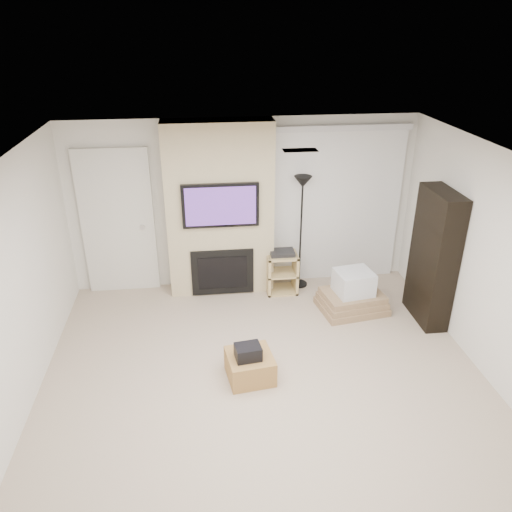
{
  "coord_description": "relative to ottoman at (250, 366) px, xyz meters",
  "views": [
    {
      "loc": [
        -0.64,
        -4.1,
        3.7
      ],
      "look_at": [
        0.0,
        1.2,
        1.15
      ],
      "focal_mm": 35.0,
      "sensor_mm": 36.0,
      "label": 1
    }
  ],
  "objects": [
    {
      "name": "floor",
      "position": [
        0.16,
        -0.42,
        -0.15
      ],
      "size": [
        5.0,
        5.5,
        0.0
      ],
      "primitive_type": "cube",
      "color": "#B9A48D",
      "rests_on": "ground"
    },
    {
      "name": "ceiling",
      "position": [
        0.16,
        -0.42,
        2.35
      ],
      "size": [
        5.0,
        5.5,
        0.0
      ],
      "primitive_type": "cube",
      "color": "white",
      "rests_on": "wall_back"
    },
    {
      "name": "wall_back",
      "position": [
        0.16,
        2.33,
        1.1
      ],
      "size": [
        5.0,
        0.0,
        2.5
      ],
      "primitive_type": "cube",
      "rotation": [
        1.57,
        0.0,
        0.0
      ],
      "color": "silver",
      "rests_on": "ground"
    },
    {
      "name": "hvac_vent",
      "position": [
        0.56,
        0.38,
        2.35
      ],
      "size": [
        0.35,
        0.18,
        0.01
      ],
      "primitive_type": "cube",
      "color": "silver",
      "rests_on": "ceiling"
    },
    {
      "name": "ottoman",
      "position": [
        0.0,
        0.0,
        0.0
      ],
      "size": [
        0.56,
        0.56,
        0.3
      ],
      "primitive_type": "cube",
      "rotation": [
        0.0,
        0.0,
        0.13
      ],
      "color": "#A2743D",
      "rests_on": "floor"
    },
    {
      "name": "black_bag",
      "position": [
        -0.02,
        -0.04,
        0.23
      ],
      "size": [
        0.31,
        0.25,
        0.16
      ],
      "primitive_type": "cube",
      "rotation": [
        0.0,
        0.0,
        0.13
      ],
      "color": "black",
      "rests_on": "ottoman"
    },
    {
      "name": "fireplace_wall",
      "position": [
        -0.19,
        2.12,
        1.09
      ],
      "size": [
        1.5,
        0.47,
        2.5
      ],
      "color": "#C6B48A",
      "rests_on": "floor"
    },
    {
      "name": "entry_door",
      "position": [
        -1.64,
        2.3,
        0.9
      ],
      "size": [
        1.02,
        0.11,
        2.14
      ],
      "color": "silver",
      "rests_on": "floor"
    },
    {
      "name": "vertical_blinds",
      "position": [
        1.56,
        2.28,
        1.12
      ],
      "size": [
        1.98,
        0.1,
        2.37
      ],
      "color": "silver",
      "rests_on": "floor"
    },
    {
      "name": "floor_lamp",
      "position": [
        0.98,
        2.08,
        1.2
      ],
      "size": [
        0.25,
        0.25,
        1.72
      ],
      "color": "black",
      "rests_on": "floor"
    },
    {
      "name": "av_stand",
      "position": [
        0.69,
        1.93,
        0.2
      ],
      "size": [
        0.45,
        0.38,
        0.66
      ],
      "color": "tan",
      "rests_on": "floor"
    },
    {
      "name": "box_stack",
      "position": [
        1.58,
        1.29,
        0.07
      ],
      "size": [
        0.97,
        0.79,
        0.59
      ],
      "color": "#9A7A57",
      "rests_on": "floor"
    },
    {
      "name": "bookshelf",
      "position": [
        2.5,
        0.98,
        0.75
      ],
      "size": [
        0.3,
        0.8,
        1.8
      ],
      "color": "black",
      "rests_on": "floor"
    }
  ]
}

